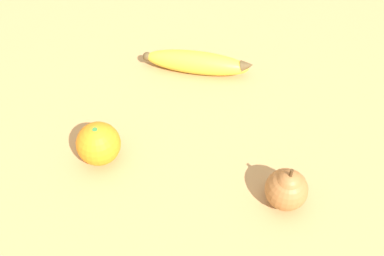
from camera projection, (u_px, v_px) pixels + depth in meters
ground_plane at (156, 107)px, 0.82m from camera, size 3.00×3.00×0.00m
banana at (198, 63)px, 0.86m from camera, size 0.22×0.06×0.04m
orange at (98, 144)px, 0.72m from camera, size 0.07×0.07×0.07m
pear at (287, 188)px, 0.67m from camera, size 0.06×0.06×0.08m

